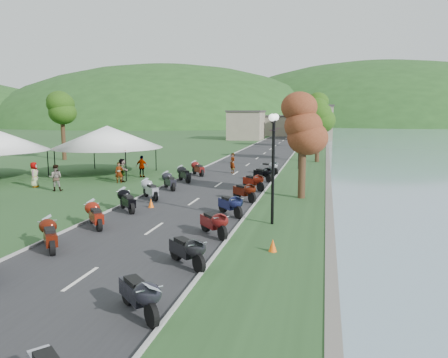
# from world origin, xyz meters

# --- Properties ---
(road) EXTENTS (7.00, 120.00, 0.02)m
(road) POSITION_xyz_m (0.00, 40.00, 0.01)
(road) COLOR #29292B
(road) RESTS_ON ground
(hills_backdrop) EXTENTS (360.00, 120.00, 76.00)m
(hills_backdrop) POSITION_xyz_m (0.00, 200.00, 0.00)
(hills_backdrop) COLOR #285621
(hills_backdrop) RESTS_ON ground
(far_building) EXTENTS (18.00, 16.00, 5.00)m
(far_building) POSITION_xyz_m (-2.00, 85.00, 2.50)
(far_building) COLOR gray
(far_building) RESTS_ON ground
(moto_row_left) EXTENTS (2.60, 41.75, 1.10)m
(moto_row_left) POSITION_xyz_m (-2.71, 12.37, 0.55)
(moto_row_left) COLOR #331411
(moto_row_left) RESTS_ON ground
(moto_row_right) EXTENTS (2.60, 35.64, 1.10)m
(moto_row_right) POSITION_xyz_m (2.76, 17.40, 0.55)
(moto_row_right) COLOR #331411
(moto_row_right) RESTS_ON ground
(vendor_tent_main) EXTENTS (5.94, 5.94, 4.00)m
(vendor_tent_main) POSITION_xyz_m (-10.08, 31.04, 2.00)
(vendor_tent_main) COLOR white
(vendor_tent_main) RESTS_ON ground
(tree_lakeside) EXTENTS (2.43, 2.43, 6.74)m
(tree_lakeside) POSITION_xyz_m (5.97, 24.50, 3.37)
(tree_lakeside) COLOR #2C5913
(tree_lakeside) RESTS_ON ground
(pedestrian_a) EXTENTS (0.67, 0.59, 1.52)m
(pedestrian_a) POSITION_xyz_m (-7.21, 27.15, 0.00)
(pedestrian_a) COLOR slate
(pedestrian_a) RESTS_ON ground
(pedestrian_b) EXTENTS (0.96, 0.75, 1.74)m
(pedestrian_b) POSITION_xyz_m (-9.81, 23.33, 0.00)
(pedestrian_b) COLOR slate
(pedestrian_b) RESTS_ON ground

